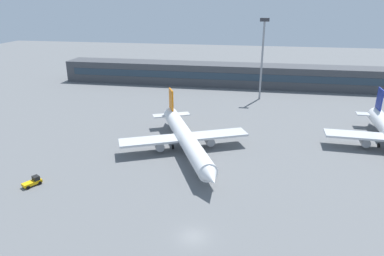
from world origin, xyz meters
TOP-DOWN VIEW (x-y plane):
  - ground_plane at (0.00, 40.00)m, footprint 400.00×400.00m
  - terminal_building at (0.00, 102.81)m, footprint 148.03×12.13m
  - airplane_near at (-7.44, 31.62)m, footprint 30.64×42.49m
  - baggage_tug_yellow at (-34.07, 10.14)m, footprint 3.13×3.86m
  - floodlight_tower_west at (10.12, 83.00)m, footprint 3.20×0.80m

SIDE VIEW (x-z plane):
  - ground_plane at x=0.00m, z-range 0.00..0.00m
  - baggage_tug_yellow at x=-34.07m, z-range -0.08..1.67m
  - airplane_near at x=-7.44m, z-range -2.18..9.01m
  - terminal_building at x=0.00m, z-range 0.00..9.00m
  - floodlight_tower_west at x=10.12m, z-range 2.06..30.71m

